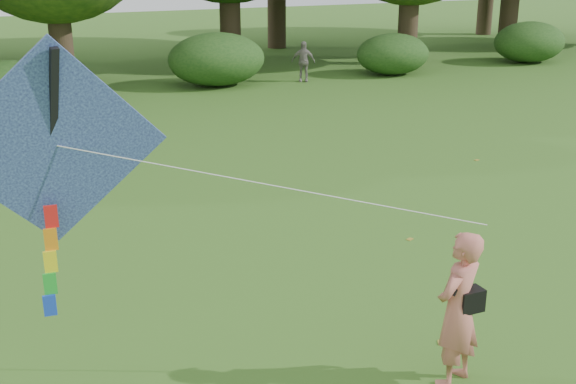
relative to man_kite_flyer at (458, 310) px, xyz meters
name	(u,v)px	position (x,y,z in m)	size (l,w,h in m)	color
ground	(443,335)	(0.53, 0.90, -0.92)	(100.00, 100.00, 0.00)	#265114
man_kite_flyer	(458,310)	(0.00, 0.00, 0.00)	(0.67, 0.44, 1.84)	#C56B5D
bystander_right	(303,62)	(6.69, 18.31, -0.19)	(0.86, 0.36, 1.47)	gray
crossbody_bag	(469,299)	(0.12, -0.03, 0.12)	(0.43, 0.20, 0.72)	black
flying_kite	(54,149)	(-3.89, 1.87, 1.80)	(5.35, 2.34, 3.13)	#255DA2
shrub_band	(113,70)	(-0.19, 18.51, -0.07)	(39.15, 3.22, 1.88)	#264919
fallen_leaves	(491,319)	(1.36, 0.99, -0.92)	(11.74, 10.01, 0.01)	olive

